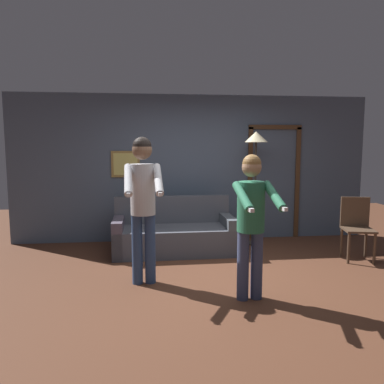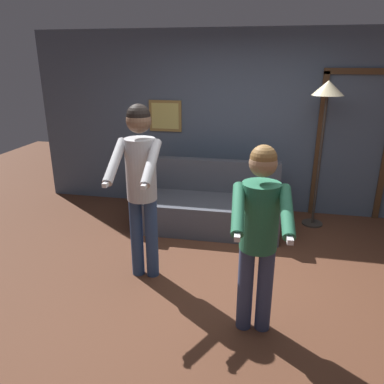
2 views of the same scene
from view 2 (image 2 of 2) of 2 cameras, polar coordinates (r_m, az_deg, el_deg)
name	(u,v)px [view 2 (image 2 of 2)]	position (r m, az deg, el deg)	size (l,w,h in m)	color
ground_plane	(224,287)	(3.95, 4.95, -14.16)	(12.00, 12.00, 0.00)	#553120
back_wall_assembly	(247,124)	(5.58, 8.31, 10.24)	(6.40, 0.10, 2.60)	#48576D
couch	(208,207)	(5.12, 2.49, -2.34)	(1.91, 0.88, 0.87)	#494C56
torchiere_lamp	(326,102)	(5.11, 19.81, 12.77)	(0.40, 0.40, 1.94)	#332D28
person_standing_left	(141,177)	(3.69, -7.82, 2.34)	(0.46, 0.70, 1.81)	navy
person_standing_right	(259,227)	(2.97, 10.19, -5.26)	(0.47, 0.68, 1.61)	#3B466C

